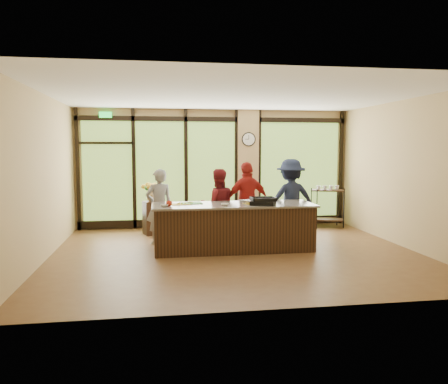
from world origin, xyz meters
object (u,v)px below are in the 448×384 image
object	(u,v)px
flower_stand	(152,218)
bar_cart	(327,202)
cook_right	(291,199)
island_base	(233,228)
cook_left	(159,206)
roasting_pan	(263,203)

from	to	relation	value
flower_stand	bar_cart	size ratio (longest dim) A/B	0.73
cook_right	flower_stand	distance (m)	3.25
island_base	bar_cart	bearing A→B (deg)	36.71
cook_left	flower_stand	distance (m)	1.15
cook_right	bar_cart	distance (m)	1.88
cook_left	flower_stand	xyz separation A→B (m)	(-0.16, 1.07, -0.41)
cook_left	bar_cart	xyz separation A→B (m)	(4.27, 1.32, -0.15)
cook_right	flower_stand	bearing A→B (deg)	-20.91
cook_right	bar_cart	xyz separation A→B (m)	(1.38, 1.26, -0.25)
cook_left	roasting_pan	world-z (taller)	cook_left
cook_right	bar_cart	bearing A→B (deg)	-140.42
cook_left	flower_stand	bearing A→B (deg)	-97.73
bar_cart	flower_stand	bearing A→B (deg)	-154.75
roasting_pan	bar_cart	size ratio (longest dim) A/B	0.43
cook_left	roasting_pan	xyz separation A→B (m)	(2.00, -1.03, 0.17)
cook_left	bar_cart	distance (m)	4.47
cook_right	flower_stand	world-z (taller)	cook_right
cook_left	cook_right	size ratio (longest dim) A/B	0.89
island_base	roasting_pan	size ratio (longest dim) A/B	6.70
cook_left	roasting_pan	bearing A→B (deg)	136.71
cook_left	island_base	bearing A→B (deg)	135.63
bar_cart	roasting_pan	bearing A→B (deg)	-112.14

